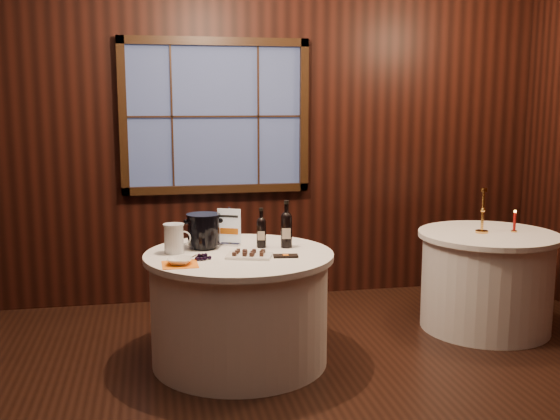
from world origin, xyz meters
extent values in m
cube|color=black|center=(0.00, 2.50, 1.50)|extent=(6.00, 0.02, 3.00)
cube|color=#3C4B7D|center=(0.00, 2.47, 1.65)|extent=(1.50, 0.01, 1.20)
cylinder|color=white|center=(0.00, 1.00, 0.36)|extent=(1.20, 1.20, 0.73)
cylinder|color=white|center=(0.00, 1.00, 0.75)|extent=(1.28, 1.28, 0.04)
cylinder|color=white|center=(2.00, 1.30, 0.36)|extent=(1.00, 1.00, 0.73)
cylinder|color=white|center=(2.00, 1.30, 0.75)|extent=(1.08, 1.08, 0.04)
cube|color=#B7B7BE|center=(-0.03, 1.25, 0.78)|extent=(0.16, 0.13, 0.01)
cube|color=#B7B7BE|center=(-0.03, 1.25, 0.91)|extent=(0.02, 0.02, 0.26)
cube|color=white|center=(-0.03, 1.24, 0.91)|extent=(0.16, 0.07, 0.24)
cylinder|color=black|center=(0.18, 1.13, 0.86)|extent=(0.07, 0.07, 0.18)
sphere|color=black|center=(0.18, 1.13, 0.95)|extent=(0.07, 0.07, 0.07)
cylinder|color=black|center=(0.18, 1.13, 1.00)|extent=(0.03, 0.03, 0.08)
cylinder|color=black|center=(0.18, 1.13, 1.04)|extent=(0.03, 0.03, 0.02)
cube|color=beige|center=(0.18, 1.10, 0.86)|extent=(0.05, 0.01, 0.06)
cylinder|color=black|center=(0.35, 1.10, 0.88)|extent=(0.08, 0.08, 0.21)
sphere|color=black|center=(0.35, 1.10, 0.98)|extent=(0.08, 0.08, 0.08)
cylinder|color=black|center=(0.35, 1.10, 1.04)|extent=(0.03, 0.03, 0.10)
cylinder|color=black|center=(0.35, 1.10, 1.09)|extent=(0.03, 0.03, 0.02)
cube|color=beige|center=(0.35, 1.06, 0.88)|extent=(0.06, 0.01, 0.07)
cylinder|color=black|center=(-0.22, 1.19, 0.79)|extent=(0.17, 0.17, 0.03)
cylinder|color=black|center=(-0.22, 1.19, 0.90)|extent=(0.22, 0.22, 0.19)
cylinder|color=black|center=(-0.22, 1.19, 1.00)|extent=(0.24, 0.24, 0.02)
cube|color=white|center=(0.05, 0.86, 0.78)|extent=(0.34, 0.27, 0.02)
cube|color=black|center=(0.29, 0.82, 0.78)|extent=(0.17, 0.10, 0.01)
cylinder|color=#3B2C15|center=(-0.33, 0.85, 0.79)|extent=(0.07, 0.01, 0.03)
cylinder|color=silver|center=(-0.43, 1.07, 0.87)|extent=(0.13, 0.13, 0.19)
cylinder|color=silver|center=(-0.43, 1.07, 0.97)|extent=(0.14, 0.14, 0.01)
torus|color=silver|center=(-0.36, 1.07, 0.87)|extent=(0.10, 0.03, 0.10)
cube|color=orange|center=(-0.41, 0.75, 0.77)|extent=(0.23, 0.23, 0.00)
imported|color=white|center=(-0.41, 0.75, 0.79)|extent=(0.19, 0.19, 0.04)
cylinder|color=gold|center=(1.94, 1.31, 0.78)|extent=(0.10, 0.10, 0.02)
cylinder|color=gold|center=(1.94, 1.31, 0.94)|extent=(0.02, 0.02, 0.31)
cylinder|color=gold|center=(1.94, 1.31, 1.11)|extent=(0.05, 0.05, 0.03)
cylinder|color=gold|center=(2.21, 1.29, 0.78)|extent=(0.05, 0.05, 0.01)
cylinder|color=#9A0F0B|center=(2.21, 1.29, 0.85)|extent=(0.02, 0.02, 0.14)
sphere|color=#FFB23F|center=(2.21, 1.29, 0.93)|extent=(0.02, 0.02, 0.02)
camera|label=1|loc=(-0.56, -3.28, 1.78)|focal=42.00mm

